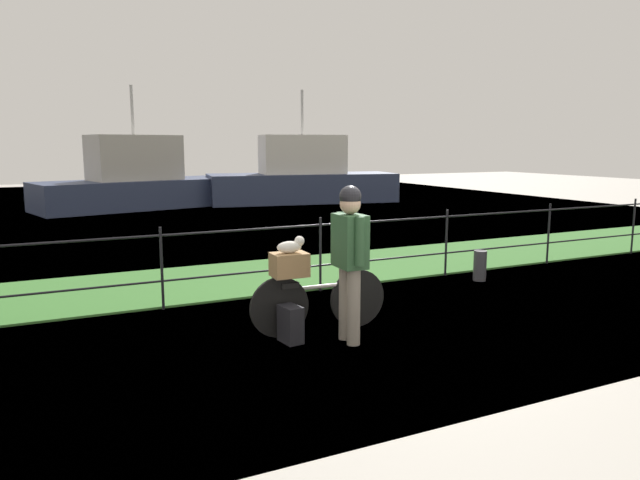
{
  "coord_description": "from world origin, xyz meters",
  "views": [
    {
      "loc": [
        -3.68,
        -5.43,
        2.1
      ],
      "look_at": [
        -0.42,
        1.22,
        0.9
      ],
      "focal_mm": 33.18,
      "sensor_mm": 36.0,
      "label": 1
    }
  ],
  "objects_px": {
    "cyclist_person": "(350,250)",
    "mooring_bollard": "(480,266)",
    "backpack_on_paving": "(291,324)",
    "bicycle_main": "(318,301)",
    "moored_boat_near": "(136,182)",
    "wooden_crate": "(289,265)",
    "terrier_dog": "(291,246)",
    "moored_boat_mid": "(302,178)"
  },
  "relations": [
    {
      "from": "wooden_crate",
      "to": "terrier_dog",
      "type": "xyz_separation_m",
      "value": [
        0.02,
        -0.0,
        0.21
      ]
    },
    {
      "from": "cyclist_person",
      "to": "bicycle_main",
      "type": "bearing_deg",
      "value": 108.01
    },
    {
      "from": "cyclist_person",
      "to": "backpack_on_paving",
      "type": "xyz_separation_m",
      "value": [
        -0.57,
        0.26,
        -0.8
      ]
    },
    {
      "from": "moored_boat_near",
      "to": "moored_boat_mid",
      "type": "bearing_deg",
      "value": -5.14
    },
    {
      "from": "backpack_on_paving",
      "to": "mooring_bollard",
      "type": "xyz_separation_m",
      "value": [
        3.81,
        1.39,
        0.04
      ]
    },
    {
      "from": "wooden_crate",
      "to": "mooring_bollard",
      "type": "bearing_deg",
      "value": 17.55
    },
    {
      "from": "backpack_on_paving",
      "to": "moored_boat_mid",
      "type": "bearing_deg",
      "value": -32.08
    },
    {
      "from": "wooden_crate",
      "to": "moored_boat_near",
      "type": "bearing_deg",
      "value": 87.38
    },
    {
      "from": "wooden_crate",
      "to": "cyclist_person",
      "type": "bearing_deg",
      "value": -43.66
    },
    {
      "from": "bicycle_main",
      "to": "moored_boat_mid",
      "type": "height_order",
      "value": "moored_boat_mid"
    },
    {
      "from": "wooden_crate",
      "to": "backpack_on_paving",
      "type": "height_order",
      "value": "wooden_crate"
    },
    {
      "from": "bicycle_main",
      "to": "terrier_dog",
      "type": "xyz_separation_m",
      "value": [
        -0.32,
        0.01,
        0.65
      ]
    },
    {
      "from": "backpack_on_paving",
      "to": "mooring_bollard",
      "type": "distance_m",
      "value": 4.05
    },
    {
      "from": "moored_boat_mid",
      "to": "wooden_crate",
      "type": "bearing_deg",
      "value": -114.93
    },
    {
      "from": "terrier_dog",
      "to": "cyclist_person",
      "type": "bearing_deg",
      "value": -45.08
    },
    {
      "from": "backpack_on_paving",
      "to": "bicycle_main",
      "type": "bearing_deg",
      "value": -72.53
    },
    {
      "from": "wooden_crate",
      "to": "cyclist_person",
      "type": "relative_size",
      "value": 0.23
    },
    {
      "from": "mooring_bollard",
      "to": "wooden_crate",
      "type": "bearing_deg",
      "value": -162.45
    },
    {
      "from": "terrier_dog",
      "to": "moored_boat_near",
      "type": "xyz_separation_m",
      "value": [
        0.64,
        14.52,
        -0.15
      ]
    },
    {
      "from": "backpack_on_paving",
      "to": "moored_boat_mid",
      "type": "distance_m",
      "value": 15.67
    },
    {
      "from": "moored_boat_mid",
      "to": "terrier_dog",
      "type": "bearing_deg",
      "value": -114.85
    },
    {
      "from": "cyclist_person",
      "to": "mooring_bollard",
      "type": "height_order",
      "value": "cyclist_person"
    },
    {
      "from": "backpack_on_paving",
      "to": "moored_boat_near",
      "type": "height_order",
      "value": "moored_boat_near"
    },
    {
      "from": "bicycle_main",
      "to": "wooden_crate",
      "type": "xyz_separation_m",
      "value": [
        -0.34,
        0.01,
        0.45
      ]
    },
    {
      "from": "moored_boat_near",
      "to": "backpack_on_paving",
      "type": "bearing_deg",
      "value": -92.9
    },
    {
      "from": "cyclist_person",
      "to": "mooring_bollard",
      "type": "bearing_deg",
      "value": 27.01
    },
    {
      "from": "wooden_crate",
      "to": "terrier_dog",
      "type": "height_order",
      "value": "terrier_dog"
    },
    {
      "from": "terrier_dog",
      "to": "moored_boat_near",
      "type": "bearing_deg",
      "value": 87.47
    },
    {
      "from": "cyclist_person",
      "to": "backpack_on_paving",
      "type": "relative_size",
      "value": 4.21
    },
    {
      "from": "bicycle_main",
      "to": "moored_boat_near",
      "type": "bearing_deg",
      "value": 88.73
    },
    {
      "from": "terrier_dog",
      "to": "moored_boat_mid",
      "type": "xyz_separation_m",
      "value": [
        6.48,
        14.0,
        -0.13
      ]
    },
    {
      "from": "backpack_on_paving",
      "to": "mooring_bollard",
      "type": "relative_size",
      "value": 0.85
    },
    {
      "from": "wooden_crate",
      "to": "cyclist_person",
      "type": "xyz_separation_m",
      "value": [
        0.49,
        -0.47,
        0.2
      ]
    },
    {
      "from": "terrier_dog",
      "to": "cyclist_person",
      "type": "xyz_separation_m",
      "value": [
        0.47,
        -0.47,
        -0.01
      ]
    },
    {
      "from": "terrier_dog",
      "to": "backpack_on_paving",
      "type": "bearing_deg",
      "value": -116.92
    },
    {
      "from": "bicycle_main",
      "to": "backpack_on_paving",
      "type": "height_order",
      "value": "bicycle_main"
    },
    {
      "from": "cyclist_person",
      "to": "backpack_on_paving",
      "type": "distance_m",
      "value": 1.02
    },
    {
      "from": "cyclist_person",
      "to": "moored_boat_near",
      "type": "xyz_separation_m",
      "value": [
        0.17,
        14.99,
        -0.14
      ]
    },
    {
      "from": "terrier_dog",
      "to": "mooring_bollard",
      "type": "distance_m",
      "value": 3.96
    },
    {
      "from": "mooring_bollard",
      "to": "cyclist_person",
      "type": "bearing_deg",
      "value": -152.99
    },
    {
      "from": "terrier_dog",
      "to": "bicycle_main",
      "type": "bearing_deg",
      "value": -2.26
    },
    {
      "from": "bicycle_main",
      "to": "moored_boat_near",
      "type": "xyz_separation_m",
      "value": [
        0.32,
        14.54,
        0.51
      ]
    }
  ]
}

